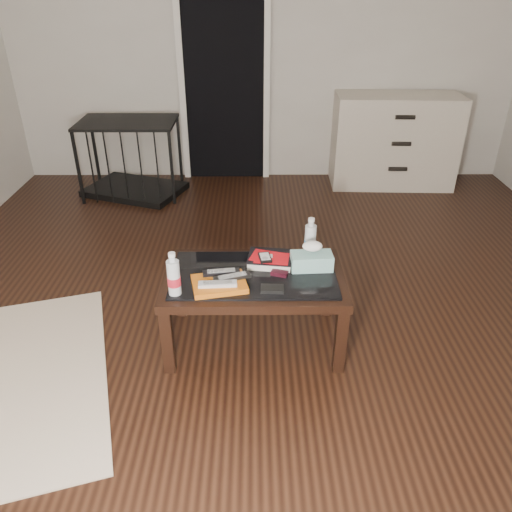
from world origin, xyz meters
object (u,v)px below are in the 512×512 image
(coffee_table, at_px, (254,283))
(textbook, at_px, (270,260))
(dresser, at_px, (394,141))
(tissue_box, at_px, (311,261))
(pet_crate, at_px, (133,170))
(water_bottle_right, at_px, (310,237))
(water_bottle_left, at_px, (173,274))

(coffee_table, xyz_separation_m, textbook, (0.09, 0.11, 0.09))
(dresser, relative_size, tissue_box, 5.30)
(pet_crate, xyz_separation_m, water_bottle_right, (1.51, -2.11, 0.35))
(dresser, xyz_separation_m, water_bottle_left, (-1.81, -2.74, 0.13))
(coffee_table, bearing_deg, water_bottle_left, -154.61)
(pet_crate, distance_m, water_bottle_left, 2.65)
(coffee_table, xyz_separation_m, dresser, (1.40, 2.55, 0.05))
(water_bottle_right, xyz_separation_m, tissue_box, (-0.00, -0.15, -0.07))
(water_bottle_left, relative_size, tissue_box, 1.03)
(water_bottle_left, xyz_separation_m, water_bottle_right, (0.73, 0.40, 0.00))
(pet_crate, distance_m, textbook, 2.56)
(dresser, bearing_deg, tissue_box, -111.32)
(coffee_table, distance_m, tissue_box, 0.34)
(dresser, xyz_separation_m, textbook, (-1.31, -2.44, 0.03))
(water_bottle_left, bearing_deg, water_bottle_right, 28.60)
(water_bottle_left, relative_size, water_bottle_right, 1.00)
(water_bottle_right, bearing_deg, dresser, 65.29)
(tissue_box, bearing_deg, water_bottle_left, -164.21)
(textbook, relative_size, water_bottle_right, 1.05)
(dresser, height_order, textbook, dresser)
(dresser, distance_m, tissue_box, 2.72)
(pet_crate, height_order, water_bottle_right, pet_crate)
(water_bottle_left, xyz_separation_m, tissue_box, (0.73, 0.25, -0.07))
(coffee_table, relative_size, water_bottle_right, 4.20)
(textbook, distance_m, water_bottle_left, 0.59)
(coffee_table, xyz_separation_m, tissue_box, (0.32, 0.06, 0.11))
(coffee_table, relative_size, pet_crate, 0.95)
(coffee_table, relative_size, tissue_box, 4.35)
(coffee_table, height_order, water_bottle_left, water_bottle_left)
(dresser, height_order, tissue_box, dresser)
(textbook, xyz_separation_m, water_bottle_right, (0.23, 0.09, 0.10))
(water_bottle_right, bearing_deg, water_bottle_left, -151.40)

